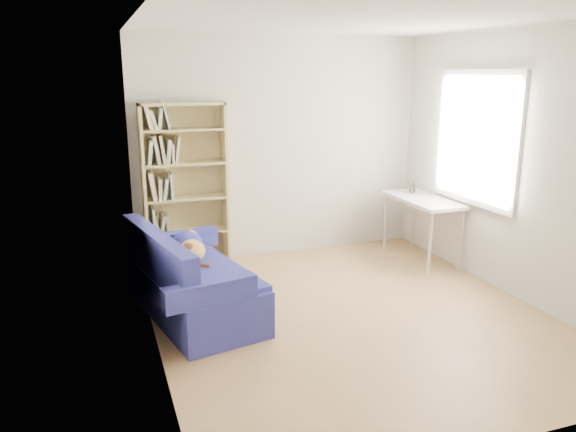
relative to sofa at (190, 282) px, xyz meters
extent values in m
plane|color=#997045|center=(1.38, -0.52, -0.31)|extent=(4.00, 4.00, 0.00)
cube|color=silver|center=(1.38, 1.48, 0.99)|extent=(3.50, 0.04, 2.60)
cube|color=silver|center=(1.38, -2.52, 0.99)|extent=(3.50, 0.04, 2.60)
cube|color=silver|center=(-0.37, -0.52, 0.99)|extent=(0.04, 4.00, 2.60)
cube|color=silver|center=(3.13, -0.52, 0.99)|extent=(0.04, 4.00, 2.60)
cube|color=white|center=(1.38, -0.52, 2.29)|extent=(3.50, 4.00, 0.04)
cube|color=white|center=(3.13, 0.08, 1.19)|extent=(0.01, 1.20, 1.30)
cube|color=navy|center=(0.04, -0.03, -0.10)|extent=(1.09, 1.76, 0.41)
cube|color=navy|center=(-0.28, -0.03, 0.30)|extent=(0.48, 1.63, 0.40)
cube|color=navy|center=(0.04, 0.72, 0.19)|extent=(0.79, 0.30, 0.18)
cube|color=navy|center=(0.04, -0.77, 0.19)|extent=(0.79, 0.30, 0.18)
cube|color=navy|center=(0.06, -0.03, 0.12)|extent=(1.05, 1.63, 0.05)
ellipsoid|color=#2E3696|center=(0.06, 0.49, 0.22)|extent=(0.31, 0.34, 0.23)
ellipsoid|color=#A76713|center=(0.08, 0.24, 0.23)|extent=(0.25, 0.44, 0.17)
ellipsoid|color=silver|center=(0.14, 0.36, 0.21)|extent=(0.14, 0.19, 0.11)
ellipsoid|color=#3A1E10|center=(0.05, 0.19, 0.27)|extent=(0.15, 0.22, 0.08)
sphere|color=#A76713|center=(0.10, 0.54, 0.27)|extent=(0.15, 0.15, 0.15)
cone|color=#A76713|center=(0.08, 0.58, 0.34)|extent=(0.06, 0.07, 0.07)
cone|color=#A76713|center=(0.08, 0.51, 0.34)|extent=(0.06, 0.07, 0.07)
cylinder|color=#20A463|center=(0.09, 0.47, 0.25)|extent=(0.12, 0.04, 0.12)
cylinder|color=#3A1E10|center=(0.06, -0.01, 0.19)|extent=(0.09, 0.17, 0.06)
cube|color=tan|center=(-0.25, 1.31, 0.62)|extent=(0.03, 0.29, 1.86)
cube|color=tan|center=(0.65, 1.31, 0.62)|extent=(0.03, 0.29, 1.86)
cube|color=tan|center=(0.20, 1.31, 1.54)|extent=(0.93, 0.29, 0.03)
cube|color=tan|center=(0.20, 1.31, -0.29)|extent=(0.93, 0.29, 0.03)
cube|color=tan|center=(0.20, 1.45, 0.62)|extent=(0.93, 0.02, 1.86)
cube|color=white|center=(2.86, 0.64, 0.42)|extent=(0.50, 1.09, 0.04)
cylinder|color=silver|center=(3.06, 1.14, 0.05)|extent=(0.04, 0.04, 0.71)
cylinder|color=silver|center=(3.06, 0.15, 0.05)|extent=(0.04, 0.04, 0.71)
cylinder|color=silver|center=(2.66, 1.14, 0.05)|extent=(0.04, 0.04, 0.71)
cylinder|color=silver|center=(2.66, 0.15, 0.05)|extent=(0.04, 0.04, 0.71)
cylinder|color=white|center=(2.90, 0.95, 0.49)|extent=(0.08, 0.08, 0.09)
camera|label=1|loc=(-0.76, -4.87, 1.87)|focal=35.00mm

